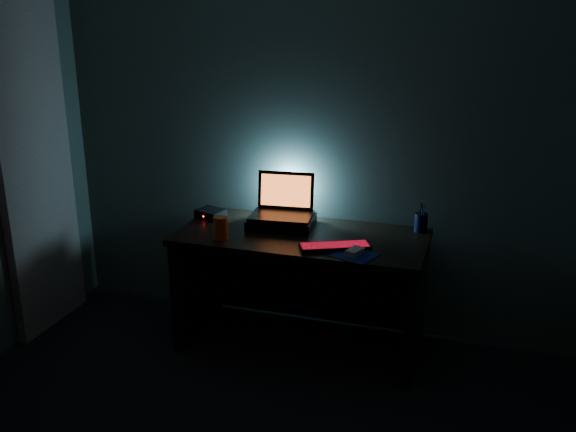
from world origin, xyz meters
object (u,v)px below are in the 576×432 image
(mouse, at_px, (355,252))
(laptop, at_px, (283,206))
(keyboard, at_px, (335,246))
(juice_glass, at_px, (221,228))
(router, at_px, (211,214))
(pen_cup, at_px, (421,222))

(mouse, bearing_deg, laptop, 163.98)
(keyboard, distance_m, mouse, 0.15)
(keyboard, distance_m, juice_glass, 0.68)
(juice_glass, bearing_deg, router, 122.86)
(laptop, xyz_separation_m, mouse, (0.54, -0.39, -0.10))
(mouse, distance_m, router, 1.09)
(mouse, bearing_deg, router, -179.49)
(keyboard, bearing_deg, pen_cup, 20.78)
(laptop, bearing_deg, router, 178.14)
(juice_glass, distance_m, router, 0.41)
(keyboard, bearing_deg, laptop, 116.95)
(mouse, distance_m, pen_cup, 0.59)
(laptop, relative_size, keyboard, 0.96)
(laptop, distance_m, keyboard, 0.54)
(laptop, height_order, keyboard, laptop)
(juice_glass, bearing_deg, pen_cup, 23.78)
(router, bearing_deg, mouse, -0.98)
(laptop, bearing_deg, juice_glass, -130.85)
(keyboard, xyz_separation_m, router, (-0.90, 0.29, 0.02))
(mouse, xyz_separation_m, juice_glass, (-0.81, 0.02, 0.05))
(pen_cup, relative_size, router, 0.56)
(keyboard, height_order, pen_cup, pen_cup)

